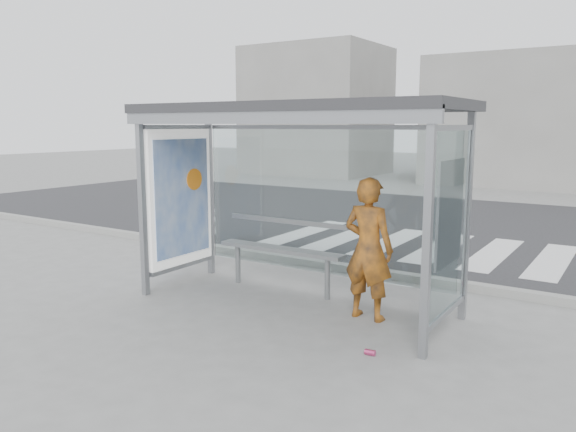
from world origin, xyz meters
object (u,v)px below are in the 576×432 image
(bus_shelter, at_px, (272,153))
(soda_can, at_px, (370,352))
(bench, at_px, (281,249))
(person, at_px, (368,249))

(bus_shelter, bearing_deg, soda_can, -27.55)
(bench, xyz_separation_m, soda_can, (2.05, -1.44, -0.57))
(bus_shelter, height_order, person, bus_shelter)
(bench, relative_size, soda_can, 17.81)
(person, height_order, soda_can, person)
(bus_shelter, bearing_deg, person, 1.39)
(person, xyz_separation_m, soda_can, (0.51, -1.02, -0.84))
(person, distance_m, bench, 1.62)
(bus_shelter, relative_size, person, 2.44)
(person, height_order, bench, person)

